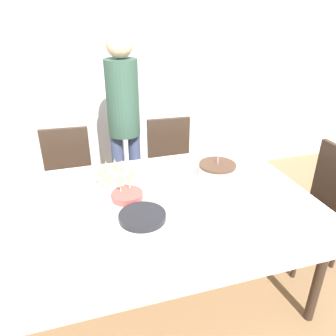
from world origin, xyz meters
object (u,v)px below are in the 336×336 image
dining_chair_far_right (171,166)px  plate_stack_dessert (127,196)px  champagne_tray (116,177)px  dining_chair_right_end (319,202)px  dining_chair_far_left (69,180)px  person_standing (123,112)px  plate_stack_main (142,217)px  birthday_cake (217,171)px

dining_chair_far_right → plate_stack_dessert: size_ratio=4.80×
dining_chair_far_right → champagne_tray: size_ratio=3.20×
dining_chair_right_end → champagne_tray: bearing=173.0°
dining_chair_far_left → plate_stack_dessert: (0.36, -0.87, 0.28)m
champagne_tray → plate_stack_dessert: (0.05, -0.13, -0.08)m
dining_chair_right_end → person_standing: 1.76m
plate_stack_main → person_standing: person_standing is taller
plate_stack_main → champagne_tray: bearing=103.4°
plate_stack_main → person_standing: bearing=84.3°
plate_stack_main → plate_stack_dessert: plate_stack_dessert is taller
dining_chair_far_right → birthday_cake: size_ratio=3.72×
birthday_cake → plate_stack_dessert: size_ratio=1.29×
champagne_tray → person_standing: 0.93m
dining_chair_right_end → champagne_tray: champagne_tray is taller
dining_chair_far_left → champagne_tray: 0.88m
dining_chair_far_left → person_standing: size_ratio=0.56×
plate_stack_main → person_standing: 1.29m
dining_chair_right_end → birthday_cake: size_ratio=3.72×
plate_stack_main → birthday_cake: bearing=28.2°
dining_chair_far_right → person_standing: (-0.40, 0.15, 0.51)m
dining_chair_far_right → dining_chair_right_end: same height
plate_stack_main → plate_stack_dessert: size_ratio=1.36×
dining_chair_far_right → person_standing: 0.67m
plate_stack_dessert → person_standing: person_standing is taller
dining_chair_far_left → dining_chair_far_right: (0.93, 0.00, 0.00)m
plate_stack_main → dining_chair_right_end: bearing=7.6°
dining_chair_right_end → champagne_tray: (-1.51, 0.19, 0.36)m
dining_chair_far_left → birthday_cake: bearing=-37.8°
dining_chair_far_right → dining_chair_right_end: (0.90, -0.92, 0.00)m
dining_chair_right_end → dining_chair_far_right: bearing=134.2°
champagne_tray → person_standing: person_standing is taller
champagne_tray → person_standing: (0.22, 0.89, 0.16)m
dining_chair_far_right → dining_chair_right_end: 1.29m
birthday_cake → plate_stack_main: birthday_cake is taller
plate_stack_dessert → champagne_tray: bearing=110.0°
dining_chair_far_left → champagne_tray: (0.32, -0.74, 0.36)m
dining_chair_far_right → champagne_tray: champagne_tray is taller
dining_chair_far_left → dining_chair_far_right: bearing=0.0°
dining_chair_far_left → person_standing: person_standing is taller
plate_stack_main → person_standing: (0.13, 1.26, 0.24)m
dining_chair_far_left → person_standing: bearing=15.7°
birthday_cake → plate_stack_dessert: birthday_cake is taller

